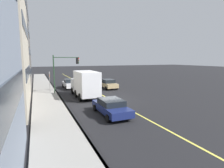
# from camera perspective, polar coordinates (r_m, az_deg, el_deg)

# --- Properties ---
(ground) EXTENTS (200.00, 200.00, 0.00)m
(ground) POSITION_cam_1_polar(r_m,az_deg,el_deg) (21.25, -0.65, -4.90)
(ground) COLOR black
(sidewalk_slab) EXTENTS (80.00, 3.17, 0.15)m
(sidewalk_slab) POSITION_cam_1_polar(r_m,az_deg,el_deg) (19.73, -19.47, -6.16)
(sidewalk_slab) COLOR gray
(sidewalk_slab) RESTS_ON ground
(curb_edge) EXTENTS (80.00, 0.16, 0.15)m
(curb_edge) POSITION_cam_1_polar(r_m,az_deg,el_deg) (19.87, -15.12, -5.88)
(curb_edge) COLOR slate
(curb_edge) RESTS_ON ground
(lane_stripe_center) EXTENTS (80.00, 0.16, 0.01)m
(lane_stripe_center) POSITION_cam_1_polar(r_m,az_deg,el_deg) (21.25, -0.65, -4.89)
(lane_stripe_center) COLOR #D8CC4C
(lane_stripe_center) RESTS_ON ground
(car_navy) EXTENTS (4.79, 2.08, 1.37)m
(car_navy) POSITION_cam_1_polar(r_m,az_deg,el_deg) (15.37, -0.27, -7.19)
(car_navy) COLOR navy
(car_navy) RESTS_ON ground
(car_tan) EXTENTS (4.21, 2.01, 1.48)m
(car_tan) POSITION_cam_1_polar(r_m,az_deg,el_deg) (28.88, -1.23, 0.08)
(car_tan) COLOR tan
(car_tan) RESTS_ON ground
(car_white) EXTENTS (4.50, 1.99, 1.55)m
(car_white) POSITION_cam_1_polar(r_m,az_deg,el_deg) (29.77, -13.22, 0.11)
(car_white) COLOR silver
(car_white) RESTS_ON ground
(truck_white) EXTENTS (6.55, 2.40, 3.27)m
(truck_white) POSITION_cam_1_polar(r_m,az_deg,el_deg) (22.32, -8.53, 0.07)
(truck_white) COLOR silver
(truck_white) RESTS_ON ground
(traffic_light_mast) EXTENTS (0.28, 3.52, 5.24)m
(traffic_light_mast) POSITION_cam_1_polar(r_m,az_deg,el_deg) (25.30, -14.97, 5.12)
(traffic_light_mast) COLOR #1E3823
(traffic_light_mast) RESTS_ON ground
(street_sign_post) EXTENTS (0.60, 0.08, 3.00)m
(street_sign_post) POSITION_cam_1_polar(r_m,az_deg,el_deg) (26.49, -19.22, 1.08)
(street_sign_post) COLOR slate
(street_sign_post) RESTS_ON ground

